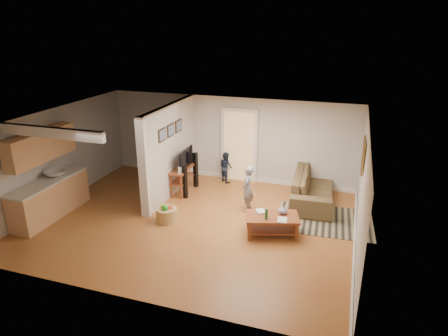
{
  "coord_description": "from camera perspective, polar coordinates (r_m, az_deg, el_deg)",
  "views": [
    {
      "loc": [
        3.39,
        -7.93,
        4.53
      ],
      "look_at": [
        0.48,
        0.93,
        1.1
      ],
      "focal_mm": 32.0,
      "sensor_mm": 36.0,
      "label": 1
    }
  ],
  "objects": [
    {
      "name": "child",
      "position": [
        10.28,
        3.33,
        -6.0
      ],
      "size": [
        0.3,
        0.45,
        1.2
      ],
      "primitive_type": "imported",
      "rotation": [
        0.0,
        0.0,
        -1.53
      ],
      "color": "gray",
      "rests_on": "ground"
    },
    {
      "name": "tv_console",
      "position": [
        11.15,
        -5.9,
        -0.23
      ],
      "size": [
        0.48,
        1.17,
        0.99
      ],
      "rotation": [
        0.0,
        0.0,
        0.04
      ],
      "color": "maroon",
      "rests_on": "ground"
    },
    {
      "name": "speaker_left",
      "position": [
        10.8,
        -5.58,
        -2.02
      ],
      "size": [
        0.12,
        0.12,
        0.93
      ],
      "primitive_type": "cube",
      "rotation": [
        0.0,
        0.0,
        -0.36
      ],
      "color": "black",
      "rests_on": "ground"
    },
    {
      "name": "coffee_table",
      "position": [
        9.08,
        6.99,
        -7.34
      ],
      "size": [
        1.31,
        0.99,
        0.69
      ],
      "rotation": [
        0.0,
        0.0,
        0.29
      ],
      "color": "maroon",
      "rests_on": "ground"
    },
    {
      "name": "sofa",
      "position": [
        11.12,
        12.53,
        -4.36
      ],
      "size": [
        1.17,
        2.68,
        0.77
      ],
      "primitive_type": "imported",
      "rotation": [
        0.0,
        0.0,
        1.62
      ],
      "color": "#453F22",
      "rests_on": "ground"
    },
    {
      "name": "ground",
      "position": [
        9.74,
        -4.46,
        -7.59
      ],
      "size": [
        7.5,
        7.5,
        0.0
      ],
      "primitive_type": "plane",
      "color": "#995027",
      "rests_on": "ground"
    },
    {
      "name": "toy_basket",
      "position": [
        9.74,
        -8.17,
        -6.51
      ],
      "size": [
        0.51,
        0.51,
        0.45
      ],
      "color": "#9E7D44",
      "rests_on": "ground"
    },
    {
      "name": "room_shell",
      "position": [
        9.96,
        -9.42,
        1.93
      ],
      "size": [
        7.54,
        6.02,
        2.52
      ],
      "color": "beige",
      "rests_on": "ground"
    },
    {
      "name": "speaker_right",
      "position": [
        11.5,
        -4.07,
        -0.27
      ],
      "size": [
        0.14,
        0.14,
        1.04
      ],
      "primitive_type": "cube",
      "rotation": [
        0.0,
        0.0,
        -0.38
      ],
      "color": "black",
      "rests_on": "ground"
    },
    {
      "name": "toddler",
      "position": [
        12.05,
        0.26,
        -1.89
      ],
      "size": [
        0.57,
        0.55,
        0.92
      ],
      "primitive_type": "imported",
      "rotation": [
        0.0,
        0.0,
        2.48
      ],
      "color": "#1F2940",
      "rests_on": "ground"
    },
    {
      "name": "area_rug",
      "position": [
        10.05,
        14.07,
        -7.23
      ],
      "size": [
        2.37,
        1.79,
        0.01
      ],
      "primitive_type": "cube",
      "rotation": [
        0.0,
        0.0,
        0.05
      ],
      "color": "black",
      "rests_on": "ground"
    }
  ]
}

